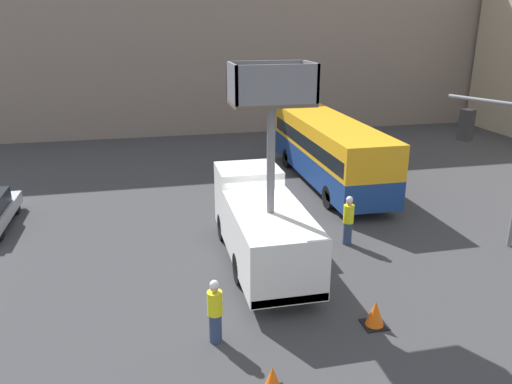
# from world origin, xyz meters

# --- Properties ---
(ground_plane) EXTENTS (120.00, 120.00, 0.00)m
(ground_plane) POSITION_xyz_m (0.00, 0.00, 0.00)
(ground_plane) COLOR #38383A
(building_backdrop_far) EXTENTS (44.00, 10.00, 12.36)m
(building_backdrop_far) POSITION_xyz_m (0.00, 24.94, 6.18)
(building_backdrop_far) COLOR gray
(building_backdrop_far) RESTS_ON ground_plane
(utility_truck) EXTENTS (2.29, 6.62, 6.64)m
(utility_truck) POSITION_xyz_m (-0.24, -0.20, 1.55)
(utility_truck) COLOR silver
(utility_truck) RESTS_ON ground_plane
(city_bus) EXTENTS (2.60, 10.53, 3.15)m
(city_bus) POSITION_xyz_m (4.91, 7.45, 1.85)
(city_bus) COLOR navy
(city_bus) RESTS_ON ground_plane
(traffic_light_pole) EXTENTS (3.79, 3.54, 5.62)m
(traffic_light_pole) POSITION_xyz_m (7.46, -1.40, 3.86)
(traffic_light_pole) COLOR slate
(traffic_light_pole) RESTS_ON ground_plane
(road_worker_near_truck) EXTENTS (0.38, 0.38, 1.74)m
(road_worker_near_truck) POSITION_xyz_m (-2.35, -4.14, 0.86)
(road_worker_near_truck) COLOR navy
(road_worker_near_truck) RESTS_ON ground_plane
(road_worker_directing) EXTENTS (0.38, 0.38, 1.84)m
(road_worker_directing) POSITION_xyz_m (3.14, 0.61, 0.92)
(road_worker_directing) COLOR navy
(road_worker_directing) RESTS_ON ground_plane
(traffic_cone_near_truck) EXTENTS (0.65, 0.65, 0.74)m
(traffic_cone_near_truck) POSITION_xyz_m (-1.42, -6.33, 0.35)
(traffic_cone_near_truck) COLOR black
(traffic_cone_near_truck) RESTS_ON ground_plane
(traffic_cone_mid_road) EXTENTS (0.64, 0.64, 0.73)m
(traffic_cone_mid_road) POSITION_xyz_m (1.89, -4.36, 0.34)
(traffic_cone_mid_road) COLOR black
(traffic_cone_mid_road) RESTS_ON ground_plane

